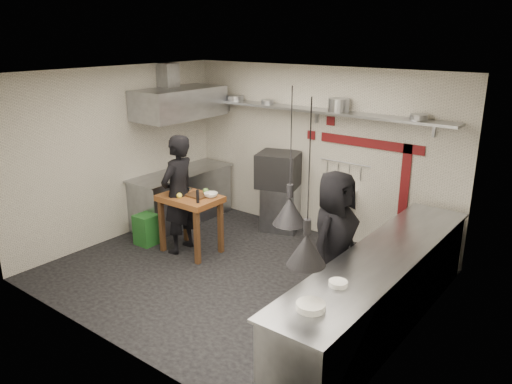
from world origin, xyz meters
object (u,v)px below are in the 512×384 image
Objects in this scene: oven_stand at (281,207)px; green_bin at (147,229)px; chef_left at (178,194)px; prep_table at (191,224)px; combi_oven at (279,170)px; chef_right at (334,240)px.

oven_stand is 2.31m from green_bin.
chef_left is (-0.75, -1.69, 0.53)m from oven_stand.
prep_table is at bearing 105.75° from chef_left.
combi_oven is (-0.02, -0.07, 0.69)m from oven_stand.
combi_oven reaches higher than oven_stand.
combi_oven is at bearing 69.66° from prep_table.
chef_right is at bearing 83.91° from chef_left.
chef_right is at bearing -58.70° from oven_stand.
chef_left is 2.70m from chef_right.
chef_right is at bearing -57.36° from combi_oven.
prep_table is at bearing -127.52° from oven_stand.
prep_table is (-0.56, -1.56, -0.63)m from combi_oven.
oven_stand is 0.43× the size of chef_left.
chef_left is at bearing -131.92° from oven_stand.
green_bin is 0.93m from chef_left.
chef_right is (1.96, -1.68, 0.48)m from oven_stand.
chef_right reaches higher than combi_oven.
green_bin is at bearing -144.20° from oven_stand.
chef_left is (-0.73, -1.63, -0.16)m from combi_oven.
oven_stand reaches higher than green_bin.
chef_left is at bearing 15.39° from green_bin.
prep_table is at bearing -127.77° from combi_oven.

